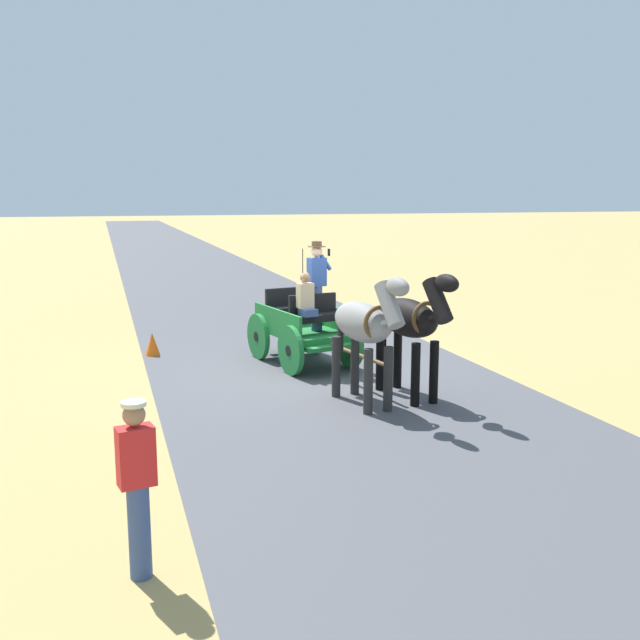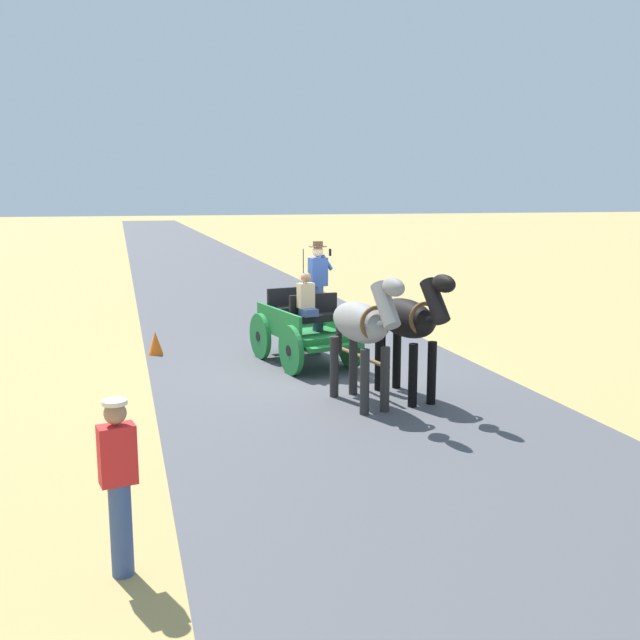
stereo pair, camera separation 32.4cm
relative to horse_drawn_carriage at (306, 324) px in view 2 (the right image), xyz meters
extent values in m
plane|color=tan|center=(-0.11, 0.56, -0.82)|extent=(200.00, 200.00, 0.00)
cube|color=#4C4C51|center=(-0.11, 0.56, -0.81)|extent=(6.47, 160.00, 0.01)
cube|color=#1E7233|center=(0.02, -0.08, -0.16)|extent=(1.61, 2.39, 0.12)
cube|color=#1E7233|center=(-0.54, -0.19, 0.12)|extent=(0.47, 2.06, 0.44)
cube|color=#1E7233|center=(0.58, 0.03, 0.12)|extent=(0.47, 2.06, 0.44)
cube|color=#1E7233|center=(-0.22, 1.12, -0.26)|extent=(1.11, 0.45, 0.08)
cube|color=#1E7233|center=(0.25, -1.26, -0.34)|extent=(0.75, 0.34, 0.06)
cube|color=black|center=(-0.10, 0.51, 0.22)|extent=(1.07, 0.55, 0.14)
cube|color=black|center=(-0.06, 0.34, 0.44)|extent=(1.02, 0.28, 0.44)
cube|color=black|center=(0.12, -0.57, 0.22)|extent=(1.07, 0.55, 0.14)
cube|color=black|center=(0.15, -0.74, 0.44)|extent=(1.02, 0.28, 0.44)
cylinder|color=#1E7233|center=(-0.77, 0.55, -0.34)|extent=(0.29, 0.96, 0.96)
cylinder|color=black|center=(-0.77, 0.55, -0.34)|extent=(0.16, 0.23, 0.21)
cylinder|color=#1E7233|center=(0.51, 0.80, -0.34)|extent=(0.29, 0.96, 0.96)
cylinder|color=black|center=(0.51, 0.80, -0.34)|extent=(0.16, 0.23, 0.21)
cylinder|color=#1E7233|center=(-0.47, -0.96, -0.34)|extent=(0.29, 0.96, 0.96)
cylinder|color=black|center=(-0.47, -0.96, -0.34)|extent=(0.16, 0.23, 0.21)
cylinder|color=#1E7233|center=(0.81, -0.71, -0.34)|extent=(0.29, 0.96, 0.96)
cylinder|color=black|center=(0.81, -0.71, -0.34)|extent=(0.16, 0.23, 0.21)
cylinder|color=brown|center=(-0.41, 2.08, -0.21)|extent=(0.46, 1.98, 0.07)
cylinder|color=black|center=(0.20, 0.57, 0.92)|extent=(0.02, 0.02, 1.30)
cylinder|color=#384C7F|center=(-0.19, 0.21, 0.35)|extent=(0.22, 0.22, 0.90)
cube|color=#2D4C99|center=(-0.19, 0.21, 1.08)|extent=(0.38, 0.28, 0.56)
sphere|color=beige|center=(-0.19, 0.21, 1.48)|extent=(0.22, 0.22, 0.22)
cylinder|color=#473323|center=(-0.19, 0.21, 1.58)|extent=(0.36, 0.36, 0.01)
cylinder|color=#473323|center=(-0.19, 0.21, 1.63)|extent=(0.20, 0.20, 0.10)
cylinder|color=#2D4C99|center=(-0.38, 0.22, 1.26)|extent=(0.27, 0.13, 0.32)
cube|color=black|center=(-0.44, 0.22, 1.46)|extent=(0.03, 0.07, 0.14)
cube|color=#384C7F|center=(0.12, 0.68, 0.36)|extent=(0.34, 0.37, 0.14)
cube|color=tan|center=(0.15, 0.56, 0.67)|extent=(0.33, 0.25, 0.48)
sphere|color=#9E7051|center=(0.15, 0.56, 1.02)|extent=(0.20, 0.20, 0.20)
ellipsoid|color=black|center=(-1.00, 2.77, 0.55)|extent=(0.81, 1.63, 0.64)
cylinder|color=black|center=(-1.28, 3.28, -0.29)|extent=(0.15, 0.15, 1.05)
cylinder|color=black|center=(-0.92, 3.34, -0.29)|extent=(0.15, 0.15, 1.05)
cylinder|color=black|center=(-1.09, 2.20, -0.29)|extent=(0.15, 0.15, 1.05)
cylinder|color=black|center=(-0.73, 2.27, -0.29)|extent=(0.15, 0.15, 1.05)
cylinder|color=black|center=(-1.15, 3.60, 0.95)|extent=(0.37, 0.68, 0.73)
ellipsoid|color=black|center=(-1.18, 3.82, 1.26)|extent=(0.31, 0.57, 0.28)
cube|color=black|center=(-1.14, 3.58, 0.99)|extent=(0.14, 0.51, 0.56)
cylinder|color=black|center=(-0.88, 2.04, 0.25)|extent=(0.11, 0.11, 0.70)
torus|color=brown|center=(-1.10, 3.31, 0.63)|extent=(0.55, 0.16, 0.55)
ellipsoid|color=gray|center=(-0.13, 2.95, 0.55)|extent=(0.80, 1.63, 0.64)
cylinder|color=#272726|center=(-0.39, 3.46, -0.29)|extent=(0.15, 0.15, 1.05)
cylinder|color=#272726|center=(-0.03, 3.52, -0.29)|extent=(0.15, 0.15, 1.05)
cylinder|color=#272726|center=(-0.22, 2.38, -0.29)|extent=(0.15, 0.15, 1.05)
cylinder|color=#272726|center=(0.14, 2.44, -0.29)|extent=(0.15, 0.15, 1.05)
cylinder|color=gray|center=(-0.26, 3.78, 0.95)|extent=(0.36, 0.68, 0.73)
ellipsoid|color=gray|center=(-0.29, 4.00, 1.26)|extent=(0.30, 0.57, 0.28)
cube|color=#272726|center=(-0.25, 3.76, 0.99)|extent=(0.14, 0.51, 0.56)
cylinder|color=#272726|center=(-0.01, 2.22, 0.25)|extent=(0.11, 0.11, 0.70)
torus|color=brown|center=(-0.21, 3.49, 0.63)|extent=(0.55, 0.15, 0.55)
cylinder|color=#384C7F|center=(3.66, 7.43, -0.38)|extent=(0.20, 0.20, 0.88)
cube|color=red|center=(3.66, 7.43, 0.33)|extent=(0.35, 0.26, 0.54)
sphere|color=#9E7051|center=(3.66, 7.43, 0.71)|extent=(0.20, 0.20, 0.20)
cylinder|color=beige|center=(3.66, 7.43, 0.81)|extent=(0.22, 0.22, 0.04)
cone|color=orange|center=(2.91, -1.69, -0.57)|extent=(0.32, 0.32, 0.50)
camera|label=1|loc=(3.86, 13.59, 2.61)|focal=39.97mm
camera|label=2|loc=(3.55, 13.68, 2.61)|focal=39.97mm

